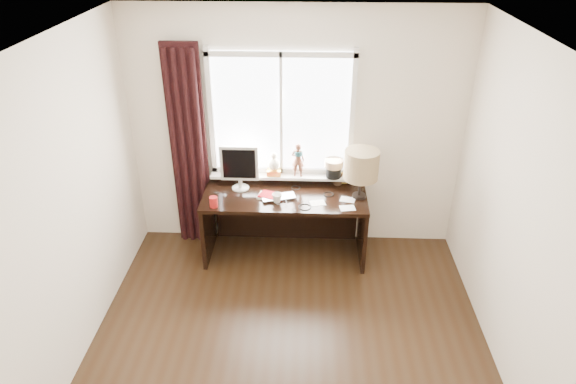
{
  "coord_description": "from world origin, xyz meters",
  "views": [
    {
      "loc": [
        0.13,
        -3.0,
        3.37
      ],
      "look_at": [
        -0.05,
        1.25,
        1.0
      ],
      "focal_mm": 32.0,
      "sensor_mm": 36.0,
      "label": 1
    }
  ],
  "objects_px": {
    "laptop": "(279,197)",
    "red_cup": "(214,202)",
    "desk": "(285,210)",
    "monitor": "(239,165)",
    "table_lamp": "(361,165)",
    "mug": "(277,198)"
  },
  "relations": [
    {
      "from": "laptop",
      "to": "red_cup",
      "type": "relative_size",
      "value": 3.22
    },
    {
      "from": "laptop",
      "to": "table_lamp",
      "type": "distance_m",
      "value": 0.9
    },
    {
      "from": "laptop",
      "to": "table_lamp",
      "type": "height_order",
      "value": "table_lamp"
    },
    {
      "from": "laptop",
      "to": "monitor",
      "type": "distance_m",
      "value": 0.53
    },
    {
      "from": "desk",
      "to": "monitor",
      "type": "height_order",
      "value": "monitor"
    },
    {
      "from": "desk",
      "to": "monitor",
      "type": "distance_m",
      "value": 0.71
    },
    {
      "from": "mug",
      "to": "table_lamp",
      "type": "xyz_separation_m",
      "value": [
        0.84,
        0.14,
        0.31
      ]
    },
    {
      "from": "laptop",
      "to": "desk",
      "type": "bearing_deg",
      "value": 54.5
    },
    {
      "from": "desk",
      "to": "red_cup",
      "type": "bearing_deg",
      "value": -152.7
    },
    {
      "from": "table_lamp",
      "to": "red_cup",
      "type": "bearing_deg",
      "value": -170.05
    },
    {
      "from": "monitor",
      "to": "laptop",
      "type": "bearing_deg",
      "value": -24.82
    },
    {
      "from": "mug",
      "to": "red_cup",
      "type": "height_order",
      "value": "red_cup"
    },
    {
      "from": "red_cup",
      "to": "desk",
      "type": "bearing_deg",
      "value": 27.3
    },
    {
      "from": "laptop",
      "to": "desk",
      "type": "distance_m",
      "value": 0.31
    },
    {
      "from": "red_cup",
      "to": "monitor",
      "type": "xyz_separation_m",
      "value": [
        0.22,
        0.38,
        0.22
      ]
    },
    {
      "from": "mug",
      "to": "monitor",
      "type": "relative_size",
      "value": 0.21
    },
    {
      "from": "monitor",
      "to": "red_cup",
      "type": "bearing_deg",
      "value": -119.79
    },
    {
      "from": "laptop",
      "to": "monitor",
      "type": "relative_size",
      "value": 0.71
    },
    {
      "from": "monitor",
      "to": "mug",
      "type": "bearing_deg",
      "value": -33.59
    },
    {
      "from": "laptop",
      "to": "red_cup",
      "type": "distance_m",
      "value": 0.67
    },
    {
      "from": "mug",
      "to": "desk",
      "type": "distance_m",
      "value": 0.39
    },
    {
      "from": "desk",
      "to": "laptop",
      "type": "bearing_deg",
      "value": -108.85
    }
  ]
}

